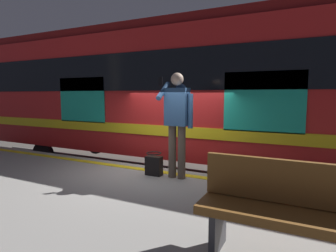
{
  "coord_description": "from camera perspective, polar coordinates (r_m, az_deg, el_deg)",
  "views": [
    {
      "loc": [
        -2.59,
        4.93,
        2.46
      ],
      "look_at": [
        -0.28,
        0.3,
        1.88
      ],
      "focal_mm": 29.88,
      "sensor_mm": 36.0,
      "label": 1
    }
  ],
  "objects": [
    {
      "name": "ground_plane",
      "position": [
        6.09,
        -1.12,
        -17.4
      ],
      "size": [
        24.67,
        24.67,
        0.0
      ],
      "primitive_type": "plane",
      "color": "#4C4742"
    },
    {
      "name": "platform",
      "position": [
        4.45,
        -13.21,
        -20.02
      ],
      "size": [
        13.94,
        3.77,
        0.98
      ],
      "primitive_type": "cube",
      "color": "gray",
      "rests_on": "ground"
    },
    {
      "name": "safety_line",
      "position": [
        5.5,
        -2.61,
        -9.16
      ],
      "size": [
        13.66,
        0.16,
        0.01
      ],
      "primitive_type": "cube",
      "color": "yellow",
      "rests_on": "platform"
    },
    {
      "name": "track_rail_near",
      "position": [
        7.33,
        4.47,
        -12.53
      ],
      "size": [
        18.13,
        0.08,
        0.16
      ],
      "primitive_type": "cube",
      "color": "slate",
      "rests_on": "ground"
    },
    {
      "name": "track_rail_far",
      "position": [
        8.62,
        8.11,
        -9.66
      ],
      "size": [
        18.13,
        0.08,
        0.16
      ],
      "primitive_type": "cube",
      "color": "slate",
      "rests_on": "ground"
    },
    {
      "name": "train_carriage",
      "position": [
        7.78,
        3.33,
        7.27
      ],
      "size": [
        13.13,
        3.05,
        4.07
      ],
      "color": "red",
      "rests_on": "ground"
    },
    {
      "name": "passenger",
      "position": [
        4.89,
        1.92,
        1.97
      ],
      "size": [
        0.57,
        0.55,
        1.86
      ],
      "color": "brown",
      "rests_on": "platform"
    },
    {
      "name": "handbag",
      "position": [
        5.2,
        -2.9,
        -7.89
      ],
      "size": [
        0.31,
        0.28,
        0.42
      ],
      "color": "black",
      "rests_on": "platform"
    },
    {
      "name": "bench",
      "position": [
        2.73,
        24.8,
        -15.42
      ],
      "size": [
        1.68,
        0.44,
        0.9
      ],
      "color": "brown",
      "rests_on": "platform"
    }
  ]
}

